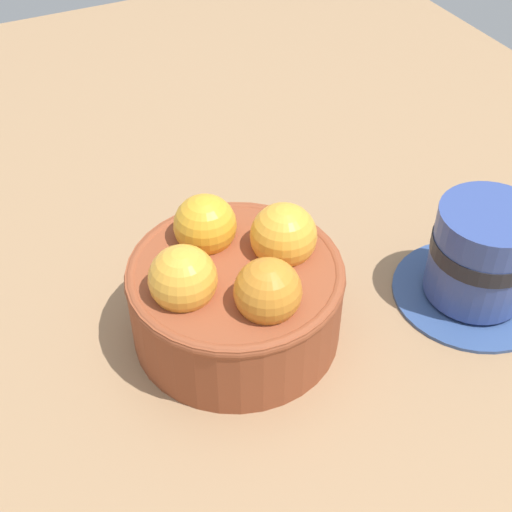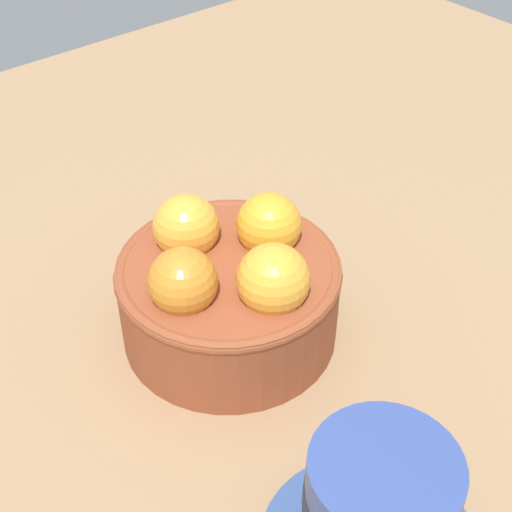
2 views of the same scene
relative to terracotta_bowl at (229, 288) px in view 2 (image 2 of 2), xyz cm
name	(u,v)px [view 2 (image 2 of 2)]	position (x,y,z in cm)	size (l,w,h in cm)	color
ground_plane	(231,352)	(0.01, -0.02, -6.61)	(127.55, 101.60, 4.53)	#997551
terracotta_bowl	(229,288)	(0.00, 0.00, 0.00)	(15.70, 15.70, 10.01)	brown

